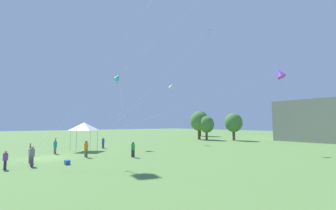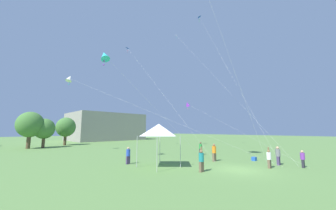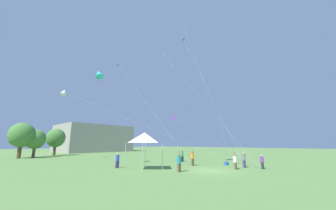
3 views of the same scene
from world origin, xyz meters
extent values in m
plane|color=#5B8442|center=(0.00, 0.00, 0.00)|extent=(220.00, 220.00, 0.00)
cube|color=gray|center=(13.35, 51.98, 4.27)|extent=(21.40, 15.78, 8.54)
cylinder|color=brown|center=(-9.74, 33.83, 1.21)|extent=(0.64, 0.64, 2.42)
ellipsoid|color=#477A38|center=(-9.74, 33.83, 4.26)|extent=(4.33, 3.90, 4.55)
cylinder|color=brown|center=(-7.48, 33.91, 1.00)|extent=(0.53, 0.53, 2.00)
ellipsoid|color=#477A38|center=(-7.48, 33.91, 3.52)|extent=(3.58, 3.22, 3.76)
cylinder|color=brown|center=(-2.82, 37.58, 1.11)|extent=(0.59, 0.59, 2.22)
ellipsoid|color=#477A38|center=(-2.82, 37.58, 3.92)|extent=(3.98, 3.58, 4.18)
cylinder|color=#B7B7BC|center=(-5.44, 4.06, 1.38)|extent=(0.05, 0.05, 2.76)
cylinder|color=#B7B7BC|center=(-2.68, 4.06, 1.38)|extent=(0.05, 0.05, 2.76)
cylinder|color=#B7B7BC|center=(-5.44, 6.82, 1.38)|extent=(0.05, 0.05, 2.76)
cylinder|color=#B7B7BC|center=(-2.68, 6.82, 1.38)|extent=(0.05, 0.05, 2.76)
pyramid|color=white|center=(-4.06, 5.44, 3.30)|extent=(3.07, 3.07, 1.08)
cube|color=blue|center=(5.69, 0.95, 0.20)|extent=(0.52, 0.40, 0.39)
cube|color=#473860|center=(-5.17, 8.65, 0.38)|extent=(0.37, 0.20, 0.76)
cylinder|color=blue|center=(-5.17, 8.65, 1.08)|extent=(0.38, 0.38, 0.63)
sphere|color=tan|center=(-5.17, 8.65, 1.50)|extent=(0.24, 0.24, 0.24)
cube|color=brown|center=(-2.87, 1.65, 0.40)|extent=(0.38, 0.21, 0.80)
cylinder|color=teal|center=(-2.87, 1.65, 1.13)|extent=(0.40, 0.40, 0.66)
sphere|color=#896042|center=(-2.87, 1.65, 1.57)|extent=(0.25, 0.25, 0.25)
cylinder|color=#896042|center=(-2.85, 1.66, 1.67)|extent=(0.20, 0.18, 0.57)
cube|color=#473860|center=(4.67, -1.70, 0.41)|extent=(0.39, 0.21, 0.82)
cylinder|color=slate|center=(4.67, -1.70, 1.15)|extent=(0.41, 0.41, 0.67)
sphere|color=tan|center=(4.67, -1.70, 1.60)|extent=(0.26, 0.26, 0.26)
cube|color=#282833|center=(4.88, -3.58, 0.35)|extent=(0.34, 0.19, 0.70)
cylinder|color=purple|center=(4.88, -3.58, 0.99)|extent=(0.35, 0.35, 0.58)
sphere|color=tan|center=(4.88, -3.58, 1.38)|extent=(0.22, 0.22, 0.22)
cube|color=brown|center=(2.54, -1.59, 0.37)|extent=(0.35, 0.19, 0.74)
cylinder|color=white|center=(2.54, -1.59, 1.04)|extent=(0.37, 0.37, 0.61)
sphere|color=#896042|center=(2.54, -1.59, 1.45)|extent=(0.23, 0.23, 0.23)
cylinder|color=#896042|center=(2.51, -1.60, 1.54)|extent=(0.19, 0.16, 0.52)
cube|color=#282833|center=(5.45, 7.77, 0.39)|extent=(0.38, 0.21, 0.79)
cylinder|color=#288E3D|center=(5.45, 7.77, 1.12)|extent=(0.40, 0.40, 0.65)
sphere|color=brown|center=(5.45, 7.77, 1.55)|extent=(0.25, 0.25, 0.25)
cube|color=brown|center=(2.28, 3.71, 0.43)|extent=(0.41, 0.22, 0.85)
cylinder|color=orange|center=(2.28, 3.71, 1.20)|extent=(0.43, 0.43, 0.70)
sphere|color=#896042|center=(2.28, 3.71, 1.68)|extent=(0.27, 0.27, 0.27)
cylinder|color=silver|center=(-1.35, 10.50, 5.58)|extent=(10.94, 25.33, 11.17)
cone|color=white|center=(-6.82, 23.16, 11.16)|extent=(1.32, 1.18, 1.39)
sphere|color=#2DBCD1|center=(-6.75, 23.20, 10.58)|extent=(0.14, 0.14, 0.14)
sphere|color=#2DBCD1|center=(-6.90, 23.12, 10.18)|extent=(0.14, 0.14, 0.14)
cylinder|color=silver|center=(2.53, 13.23, 9.60)|extent=(1.21, 19.64, 19.20)
pyramid|color=blue|center=(3.14, 23.02, 19.25)|extent=(1.02, 1.04, 0.51)
sphere|color=pink|center=(3.18, 22.99, 18.68)|extent=(0.13, 0.13, 0.13)
sphere|color=pink|center=(3.11, 22.97, 18.32)|extent=(0.13, 0.13, 0.13)
cylinder|color=silver|center=(9.38, 8.23, 12.17)|extent=(8.11, 22.77, 24.35)
pyramid|color=white|center=(13.43, 19.60, 24.38)|extent=(0.62, 0.63, 0.34)
sphere|color=#2DBCD1|center=(13.48, 19.59, 24.03)|extent=(0.08, 0.08, 0.08)
sphere|color=#2DBCD1|center=(13.44, 19.61, 23.81)|extent=(0.08, 0.08, 0.08)
sphere|color=#2DBCD1|center=(13.39, 19.54, 23.60)|extent=(0.08, 0.08, 0.08)
cylinder|color=silver|center=(-0.74, 9.65, 5.70)|extent=(11.97, 3.74, 11.40)
cone|color=#2DBCD1|center=(-6.72, 11.51, 11.39)|extent=(1.37, 1.72, 1.61)
sphere|color=purple|center=(-6.75, 11.49, 10.76)|extent=(0.16, 0.16, 0.16)
sphere|color=purple|center=(-6.79, 11.48, 10.32)|extent=(0.16, 0.16, 0.16)
cylinder|color=silver|center=(8.75, 5.42, 12.61)|extent=(7.77, 14.53, 25.22)
pyramid|color=blue|center=(12.59, 12.71, 25.27)|extent=(0.90, 0.90, 0.81)
sphere|color=green|center=(12.56, 12.61, 24.66)|extent=(0.14, 0.14, 0.14)
sphere|color=green|center=(12.62, 12.66, 24.28)|extent=(0.14, 0.14, 0.14)
cylinder|color=silver|center=(10.67, 7.53, 4.50)|extent=(11.42, 23.09, 9.00)
cone|color=purple|center=(16.38, 19.07, 8.99)|extent=(1.56, 1.28, 1.46)
sphere|color=pink|center=(16.40, 19.09, 8.41)|extent=(0.14, 0.14, 0.14)
sphere|color=pink|center=(16.43, 19.03, 8.00)|extent=(0.14, 0.14, 0.14)
cylinder|color=silver|center=(-2.55, 0.43, 13.59)|extent=(10.89, 3.63, 27.17)
camera|label=1|loc=(27.47, -4.57, 3.66)|focal=24.00mm
camera|label=2|loc=(-15.40, -7.47, 3.29)|focal=20.00mm
camera|label=3|loc=(-17.41, -10.20, 2.68)|focal=20.00mm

